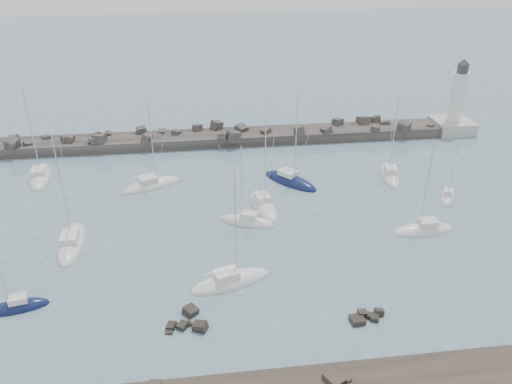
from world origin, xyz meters
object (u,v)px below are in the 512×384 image
at_px(lighthouse, 454,116).
at_px(sailboat_8, 290,181).
at_px(sailboat_7, 230,282).
at_px(sailboat_9, 424,231).
at_px(sailboat_2, 17,307).
at_px(sailboat_4, 152,186).
at_px(sailboat_10, 389,176).
at_px(sailboat_1, 40,177).
at_px(sailboat_5, 247,222).
at_px(sailboat_3, 72,244).
at_px(sailboat_6, 263,207).
at_px(sailboat_12, 448,197).

bearing_deg(lighthouse, sailboat_8, -153.21).
relative_size(sailboat_7, sailboat_9, 1.11).
distance_m(sailboat_2, sailboat_4, 28.88).
distance_m(lighthouse, sailboat_10, 26.02).
distance_m(sailboat_1, sailboat_5, 35.45).
distance_m(lighthouse, sailboat_5, 51.71).
height_order(sailboat_1, sailboat_3, sailboat_1).
distance_m(lighthouse, sailboat_9, 39.57).
xyz_separation_m(sailboat_3, sailboat_5, (22.04, 2.40, 0.00)).
bearing_deg(lighthouse, sailboat_2, -148.06).
distance_m(sailboat_3, sailboat_6, 25.58).
relative_size(lighthouse, sailboat_7, 0.99).
bearing_deg(sailboat_3, sailboat_7, -27.92).
bearing_deg(sailboat_4, sailboat_3, -121.07).
relative_size(sailboat_6, sailboat_12, 1.51).
bearing_deg(lighthouse, sailboat_7, -138.25).
height_order(sailboat_2, sailboat_10, sailboat_10).
bearing_deg(sailboat_1, sailboat_9, -23.23).
relative_size(sailboat_7, sailboat_12, 1.53).
distance_m(sailboat_2, sailboat_7, 22.17).
bearing_deg(sailboat_6, sailboat_1, 157.39).
bearing_deg(sailboat_7, sailboat_4, 111.85).
xyz_separation_m(lighthouse, sailboat_4, (-56.01, -16.35, -2.94)).
distance_m(sailboat_5, sailboat_12, 29.93).
height_order(sailboat_6, sailboat_10, sailboat_6).
bearing_deg(sailboat_10, sailboat_9, -95.27).
height_order(sailboat_4, sailboat_9, sailboat_4).
xyz_separation_m(sailboat_4, sailboat_8, (21.12, -1.27, 0.01)).
relative_size(lighthouse, sailboat_8, 0.95).
bearing_deg(lighthouse, sailboat_1, -171.52).
bearing_deg(sailboat_7, sailboat_8, 64.56).
distance_m(sailboat_1, sailboat_12, 62.13).
distance_m(sailboat_2, sailboat_12, 57.66).
bearing_deg(sailboat_4, lighthouse, 16.27).
xyz_separation_m(sailboat_3, sailboat_12, (51.79, 5.68, -0.01)).
xyz_separation_m(lighthouse, sailboat_12, (-13.13, -25.46, -2.95)).
relative_size(sailboat_6, sailboat_10, 1.05).
bearing_deg(sailboat_4, sailboat_8, -3.43).
height_order(sailboat_4, sailboat_7, sailboat_7).
height_order(sailboat_6, sailboat_7, sailboat_7).
relative_size(sailboat_1, sailboat_12, 1.63).
xyz_separation_m(sailboat_3, sailboat_6, (24.80, 6.26, 0.01)).
distance_m(sailboat_2, sailboat_6, 33.17).
bearing_deg(sailboat_7, sailboat_12, 25.43).
height_order(sailboat_2, sailboat_5, sailboat_5).
relative_size(sailboat_1, sailboat_6, 1.08).
bearing_deg(sailboat_8, sailboat_1, 170.23).
bearing_deg(sailboat_3, sailboat_2, -106.07).
distance_m(sailboat_5, sailboat_7, 12.79).
height_order(sailboat_6, sailboat_8, sailboat_8).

